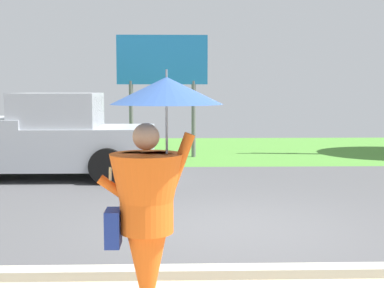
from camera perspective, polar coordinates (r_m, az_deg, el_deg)
ground_plane at (r=10.68m, az=2.36°, el=-5.06°), size 40.00×22.00×0.20m
monk_pedestrian at (r=4.44m, az=-4.39°, el=-5.98°), size 1.03×0.91×2.13m
pickup_truck at (r=12.51m, az=-16.03°, el=0.57°), size 5.20×2.28×1.88m
roadside_billboard at (r=15.58m, az=-3.17°, el=7.97°), size 2.60×0.12×3.50m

